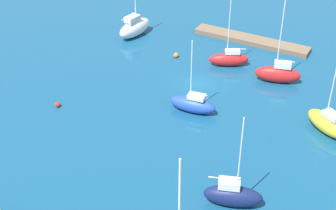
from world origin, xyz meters
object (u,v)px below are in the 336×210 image
object	(u,v)px
pier_dock	(251,40)
mooring_buoy_orange	(176,55)
sailboat_navy_lone_south	(233,195)
sailboat_red_east_end	(229,59)
sailboat_blue_along_channel	(193,104)
sailboat_yellow_by_breakwater	(327,123)
mooring_buoy_red	(58,105)
sailboat_red_west_end	(278,73)
sailboat_white_lone_north	(135,27)

from	to	relation	value
pier_dock	mooring_buoy_orange	distance (m)	12.79
sailboat_navy_lone_south	pier_dock	bearing A→B (deg)	88.46
sailboat_red_east_end	sailboat_blue_along_channel	world-z (taller)	sailboat_red_east_end
sailboat_yellow_by_breakwater	mooring_buoy_orange	world-z (taller)	sailboat_yellow_by_breakwater
mooring_buoy_orange	sailboat_navy_lone_south	bearing A→B (deg)	128.05
mooring_buoy_orange	sailboat_red_east_end	bearing A→B (deg)	-169.33
mooring_buoy_red	sailboat_navy_lone_south	bearing A→B (deg)	168.25
pier_dock	sailboat_navy_lone_south	world-z (taller)	sailboat_navy_lone_south
pier_dock	sailboat_navy_lone_south	xyz separation A→B (m)	(-10.93, 34.10, 0.87)
pier_dock	sailboat_red_east_end	size ratio (longest dim) A/B	1.69
sailboat_red_west_end	pier_dock	bearing A→B (deg)	-69.30
mooring_buoy_orange	sailboat_red_west_end	bearing A→B (deg)	-178.64
sailboat_blue_along_channel	mooring_buoy_red	size ratio (longest dim) A/B	14.92
sailboat_navy_lone_south	mooring_buoy_red	world-z (taller)	sailboat_navy_lone_south
sailboat_blue_along_channel	sailboat_red_west_end	bearing A→B (deg)	-126.62
pier_dock	mooring_buoy_orange	size ratio (longest dim) A/B	24.87
sailboat_navy_lone_south	sailboat_red_east_end	bearing A→B (deg)	94.18
mooring_buoy_red	sailboat_blue_along_channel	bearing A→B (deg)	-154.78
sailboat_white_lone_north	mooring_buoy_red	size ratio (longest dim) A/B	15.85
sailboat_navy_lone_south	sailboat_white_lone_north	bearing A→B (deg)	116.29
pier_dock	sailboat_blue_along_channel	distance (m)	21.62
pier_dock	mooring_buoy_red	xyz separation A→B (m)	(14.68, 28.78, -0.03)
sailboat_white_lone_north	sailboat_blue_along_channel	distance (m)	23.10
pier_dock	sailboat_yellow_by_breakwater	distance (m)	24.07
sailboat_white_lone_north	sailboat_navy_lone_south	size ratio (longest dim) A/B	1.00
sailboat_white_lone_north	mooring_buoy_red	distance (m)	22.26
sailboat_white_lone_north	mooring_buoy_red	bearing A→B (deg)	-164.95
sailboat_blue_along_channel	sailboat_red_west_end	xyz separation A→B (m)	(-6.86, -11.89, 0.20)
pier_dock	sailboat_blue_along_channel	world-z (taller)	sailboat_blue_along_channel
sailboat_navy_lone_south	mooring_buoy_orange	size ratio (longest dim) A/B	13.95
sailboat_red_east_end	sailboat_white_lone_north	size ratio (longest dim) A/B	1.05
pier_dock	sailboat_white_lone_north	bearing A→B (deg)	21.34
pier_dock	sailboat_red_east_end	world-z (taller)	sailboat_red_east_end
sailboat_navy_lone_south	mooring_buoy_orange	xyz separation A→B (m)	(18.80, -24.02, -0.86)
sailboat_red_east_end	sailboat_red_west_end	size ratio (longest dim) A/B	0.90
sailboat_yellow_by_breakwater	mooring_buoy_red	distance (m)	32.50
sailboat_white_lone_north	sailboat_red_west_end	bearing A→B (deg)	-88.24
sailboat_red_east_end	mooring_buoy_orange	xyz separation A→B (m)	(7.73, 1.46, -0.71)
sailboat_red_west_end	mooring_buoy_orange	world-z (taller)	sailboat_red_west_end
sailboat_red_east_end	sailboat_red_west_end	bearing A→B (deg)	143.37
sailboat_yellow_by_breakwater	mooring_buoy_red	world-z (taller)	sailboat_yellow_by_breakwater
sailboat_blue_along_channel	sailboat_red_west_end	distance (m)	13.72
sailboat_red_east_end	sailboat_red_west_end	world-z (taller)	sailboat_red_west_end
sailboat_blue_along_channel	mooring_buoy_orange	distance (m)	14.29
sailboat_navy_lone_south	sailboat_red_west_end	xyz separation A→B (m)	(3.53, -24.39, 0.07)
sailboat_red_east_end	mooring_buoy_red	bearing A→B (deg)	25.81
sailboat_white_lone_north	sailboat_navy_lone_south	distance (m)	39.20
sailboat_yellow_by_breakwater	sailboat_white_lone_north	bearing A→B (deg)	13.13
sailboat_red_west_end	sailboat_red_east_end	bearing A→B (deg)	-24.85
sailboat_white_lone_north	mooring_buoy_orange	size ratio (longest dim) A/B	13.92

